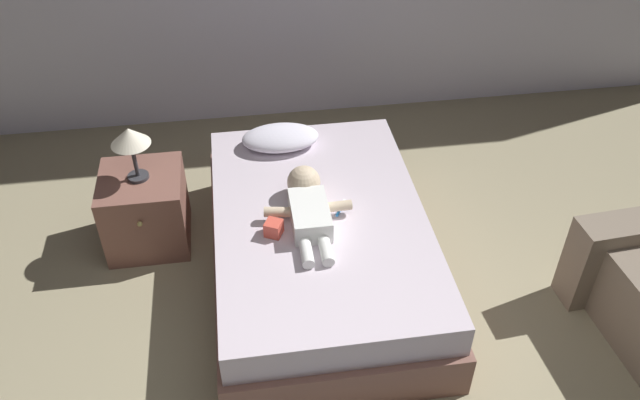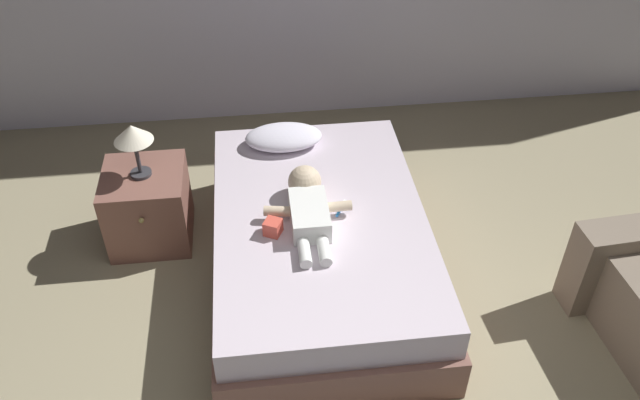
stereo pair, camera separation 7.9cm
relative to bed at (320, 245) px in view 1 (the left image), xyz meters
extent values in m
cube|color=brown|center=(0.00, 0.00, -0.09)|extent=(1.20, 1.87, 0.26)
cube|color=silver|center=(0.00, 0.00, 0.14)|extent=(1.15, 1.80, 0.19)
ellipsoid|color=white|center=(-0.15, 0.69, 0.29)|extent=(0.48, 0.29, 0.12)
cube|color=white|center=(-0.07, -0.07, 0.29)|extent=(0.20, 0.34, 0.13)
sphere|color=beige|center=(-0.07, 0.18, 0.32)|extent=(0.19, 0.19, 0.19)
cylinder|color=beige|center=(-0.23, -0.02, 0.29)|extent=(0.15, 0.08, 0.06)
cylinder|color=beige|center=(0.10, -0.02, 0.29)|extent=(0.15, 0.06, 0.06)
cylinder|color=white|center=(-0.12, -0.32, 0.26)|extent=(0.06, 0.18, 0.06)
cylinder|color=white|center=(-0.02, -0.32, 0.26)|extent=(0.06, 0.18, 0.06)
cube|color=#3291EB|center=(0.12, 0.02, 0.24)|extent=(0.07, 0.11, 0.01)
cube|color=white|center=(0.15, 0.07, 0.25)|extent=(0.02, 0.03, 0.01)
cube|color=brown|center=(-1.00, 0.44, 0.02)|extent=(0.48, 0.48, 0.48)
sphere|color=tan|center=(-1.00, 0.19, 0.12)|extent=(0.03, 0.03, 0.03)
cylinder|color=#333338|center=(-1.00, 0.44, 0.27)|extent=(0.12, 0.12, 0.02)
cylinder|color=#333338|center=(-1.00, 0.44, 0.39)|extent=(0.02, 0.02, 0.22)
cone|color=silver|center=(-1.00, 0.44, 0.55)|extent=(0.22, 0.22, 0.10)
cube|color=#E45543|center=(-0.26, -0.12, 0.27)|extent=(0.11, 0.11, 0.08)
camera|label=1|loc=(-0.40, -2.65, 2.52)|focal=36.10mm
camera|label=2|loc=(-0.32, -2.66, 2.52)|focal=36.10mm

